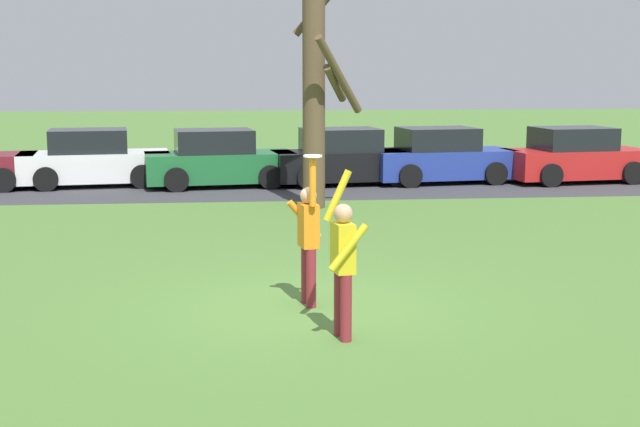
{
  "coord_description": "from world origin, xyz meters",
  "views": [
    {
      "loc": [
        -1.01,
        -11.73,
        3.21
      ],
      "look_at": [
        0.16,
        -0.14,
        1.31
      ],
      "focal_mm": 49.43,
      "sensor_mm": 36.0,
      "label": 1
    }
  ],
  "objects_px": {
    "person_catcher": "(308,235)",
    "parked_car_blue": "(441,158)",
    "parked_car_red": "(575,157)",
    "parked_car_green": "(218,160)",
    "person_defender": "(343,259)",
    "parked_car_white": "(93,160)",
    "parked_car_black": "(344,159)",
    "bare_tree_tall": "(316,97)",
    "frisbee_disc": "(313,156)"
  },
  "relations": [
    {
      "from": "person_defender",
      "to": "bare_tree_tall",
      "type": "distance_m",
      "value": 10.45
    },
    {
      "from": "parked_car_black",
      "to": "bare_tree_tall",
      "type": "height_order",
      "value": "bare_tree_tall"
    },
    {
      "from": "person_defender",
      "to": "parked_car_blue",
      "type": "xyz_separation_m",
      "value": [
        4.69,
        14.61,
        -0.25
      ]
    },
    {
      "from": "parked_car_black",
      "to": "person_catcher",
      "type": "bearing_deg",
      "value": -106.78
    },
    {
      "from": "parked_car_black",
      "to": "parked_car_blue",
      "type": "xyz_separation_m",
      "value": [
        2.82,
        0.08,
        0.0
      ]
    },
    {
      "from": "parked_car_white",
      "to": "parked_car_black",
      "type": "distance_m",
      "value": 7.06
    },
    {
      "from": "frisbee_disc",
      "to": "parked_car_white",
      "type": "height_order",
      "value": "frisbee_disc"
    },
    {
      "from": "person_defender",
      "to": "bare_tree_tall",
      "type": "bearing_deg",
      "value": -13.75
    },
    {
      "from": "person_catcher",
      "to": "parked_car_white",
      "type": "height_order",
      "value": "person_catcher"
    },
    {
      "from": "person_defender",
      "to": "frisbee_disc",
      "type": "bearing_deg",
      "value": 0.0
    },
    {
      "from": "person_defender",
      "to": "parked_car_white",
      "type": "relative_size",
      "value": 0.47
    },
    {
      "from": "person_catcher",
      "to": "parked_car_white",
      "type": "distance_m",
      "value": 14.18
    },
    {
      "from": "bare_tree_tall",
      "to": "parked_car_green",
      "type": "bearing_deg",
      "value": 119.76
    },
    {
      "from": "parked_car_black",
      "to": "parked_car_blue",
      "type": "bearing_deg",
      "value": -5.73
    },
    {
      "from": "parked_car_red",
      "to": "frisbee_disc",
      "type": "bearing_deg",
      "value": -131.59
    },
    {
      "from": "person_defender",
      "to": "parked_car_green",
      "type": "height_order",
      "value": "person_defender"
    },
    {
      "from": "person_catcher",
      "to": "frisbee_disc",
      "type": "xyz_separation_m",
      "value": [
        0.04,
        -0.22,
        1.11
      ]
    },
    {
      "from": "frisbee_disc",
      "to": "parked_car_white",
      "type": "relative_size",
      "value": 0.06
    },
    {
      "from": "parked_car_red",
      "to": "person_defender",
      "type": "bearing_deg",
      "value": -128.34
    },
    {
      "from": "parked_car_red",
      "to": "parked_car_green",
      "type": "bearing_deg",
      "value": 172.37
    },
    {
      "from": "person_catcher",
      "to": "parked_car_blue",
      "type": "distance_m",
      "value": 13.97
    },
    {
      "from": "parked_car_green",
      "to": "person_defender",
      "type": "bearing_deg",
      "value": -90.69
    },
    {
      "from": "person_defender",
      "to": "parked_car_green",
      "type": "bearing_deg",
      "value": -3.42
    },
    {
      "from": "parked_car_white",
      "to": "parked_car_black",
      "type": "bearing_deg",
      "value": -10.12
    },
    {
      "from": "parked_car_black",
      "to": "parked_car_red",
      "type": "relative_size",
      "value": 1.0
    },
    {
      "from": "parked_car_blue",
      "to": "parked_car_green",
      "type": "bearing_deg",
      "value": 174.52
    },
    {
      "from": "person_defender",
      "to": "frisbee_disc",
      "type": "xyz_separation_m",
      "value": [
        -0.24,
        1.34,
        1.11
      ]
    },
    {
      "from": "parked_car_green",
      "to": "parked_car_black",
      "type": "distance_m",
      "value": 3.56
    },
    {
      "from": "bare_tree_tall",
      "to": "frisbee_disc",
      "type": "bearing_deg",
      "value": -95.71
    },
    {
      "from": "bare_tree_tall",
      "to": "parked_car_red",
      "type": "bearing_deg",
      "value": 27.01
    },
    {
      "from": "frisbee_disc",
      "to": "parked_car_white",
      "type": "distance_m",
      "value": 14.47
    },
    {
      "from": "parked_car_red",
      "to": "parked_car_white",
      "type": "bearing_deg",
      "value": 170.49
    },
    {
      "from": "person_catcher",
      "to": "bare_tree_tall",
      "type": "distance_m",
      "value": 8.94
    },
    {
      "from": "parked_car_red",
      "to": "parked_car_blue",
      "type": "bearing_deg",
      "value": 168.87
    },
    {
      "from": "person_catcher",
      "to": "parked_car_black",
      "type": "relative_size",
      "value": 0.48
    },
    {
      "from": "bare_tree_tall",
      "to": "parked_car_blue",
      "type": "bearing_deg",
      "value": 46.9
    },
    {
      "from": "person_defender",
      "to": "parked_car_green",
      "type": "relative_size",
      "value": 0.47
    },
    {
      "from": "parked_car_black",
      "to": "parked_car_red",
      "type": "height_order",
      "value": "same"
    },
    {
      "from": "parked_car_white",
      "to": "bare_tree_tall",
      "type": "bearing_deg",
      "value": -45.41
    },
    {
      "from": "parked_car_blue",
      "to": "parked_car_black",
      "type": "bearing_deg",
      "value": 174.27
    },
    {
      "from": "frisbee_disc",
      "to": "parked_car_red",
      "type": "xyz_separation_m",
      "value": [
        8.85,
        13.01,
        -1.37
      ]
    },
    {
      "from": "parked_car_blue",
      "to": "person_catcher",
      "type": "bearing_deg",
      "value": -118.22
    },
    {
      "from": "person_catcher",
      "to": "person_defender",
      "type": "bearing_deg",
      "value": 0.0
    },
    {
      "from": "parked_car_white",
      "to": "parked_car_black",
      "type": "xyz_separation_m",
      "value": [
        7.05,
        -0.34,
        0.0
      ]
    },
    {
      "from": "person_catcher",
      "to": "parked_car_green",
      "type": "xyz_separation_m",
      "value": [
        -1.41,
        12.84,
        -0.25
      ]
    },
    {
      "from": "parked_car_black",
      "to": "parked_car_blue",
      "type": "height_order",
      "value": "same"
    },
    {
      "from": "parked_car_green",
      "to": "parked_car_white",
      "type": "bearing_deg",
      "value": 164.99
    },
    {
      "from": "bare_tree_tall",
      "to": "person_defender",
      "type": "bearing_deg",
      "value": -93.65
    },
    {
      "from": "bare_tree_tall",
      "to": "parked_car_white",
      "type": "bearing_deg",
      "value": 141.96
    },
    {
      "from": "person_defender",
      "to": "parked_car_white",
      "type": "distance_m",
      "value": 15.75
    }
  ]
}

